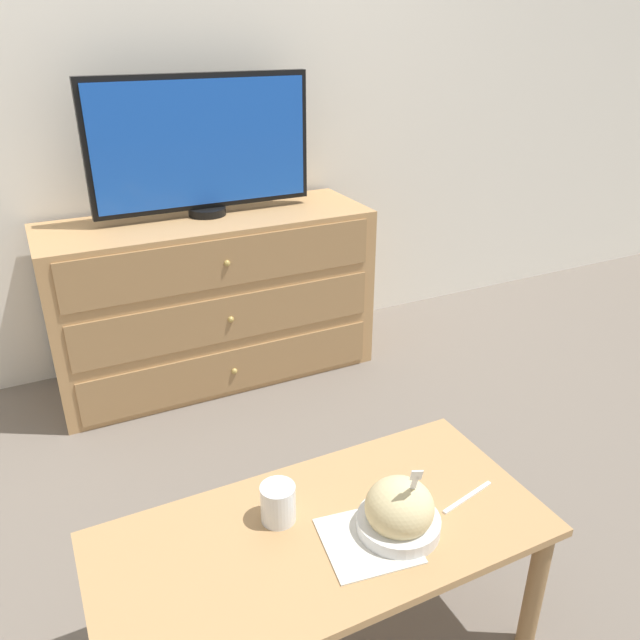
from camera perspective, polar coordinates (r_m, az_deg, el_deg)
name	(u,v)px	position (r m, az deg, el deg)	size (l,w,h in m)	color
ground_plane	(178,352)	(2.99, -12.86, -2.84)	(12.00, 12.00, 0.00)	#70665B
wall_back	(143,48)	(2.67, -15.90, 22.79)	(12.00, 0.05, 2.60)	white
dresser	(213,298)	(2.64, -9.73, 1.96)	(1.30, 0.46, 0.69)	tan
tv	(202,145)	(2.51, -10.77, 15.44)	(0.87, 0.15, 0.53)	black
coffee_table	(323,550)	(1.47, 0.27, -20.26)	(0.99, 0.47, 0.38)	tan
takeout_bowl	(399,512)	(1.41, 7.25, -17.02)	(0.18, 0.18, 0.19)	silver
drink_cup	(278,505)	(1.44, -3.84, -16.53)	(0.08, 0.08, 0.09)	white
napkin	(367,541)	(1.41, 4.28, -19.50)	(0.21, 0.21, 0.00)	silver
knife	(468,497)	(1.55, 13.34, -15.48)	(0.16, 0.05, 0.01)	white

